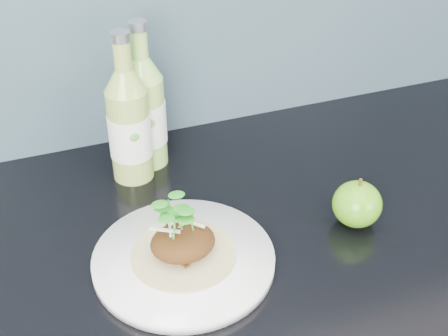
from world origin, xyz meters
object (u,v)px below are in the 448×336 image
(green_apple, at_px, (357,204))
(cider_bottle_right, at_px, (145,112))
(cider_bottle_left, at_px, (129,125))
(dinner_plate, at_px, (184,260))

(green_apple, relative_size, cider_bottle_right, 0.32)
(cider_bottle_left, bearing_deg, cider_bottle_right, 47.33)
(green_apple, bearing_deg, dinner_plate, 179.48)
(cider_bottle_right, bearing_deg, dinner_plate, -97.59)
(dinner_plate, height_order, cider_bottle_right, cider_bottle_right)
(dinner_plate, distance_m, green_apple, 0.26)
(dinner_plate, distance_m, cider_bottle_right, 0.27)
(cider_bottle_right, bearing_deg, cider_bottle_left, -139.90)
(green_apple, distance_m, cider_bottle_left, 0.36)
(dinner_plate, relative_size, cider_bottle_left, 1.09)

